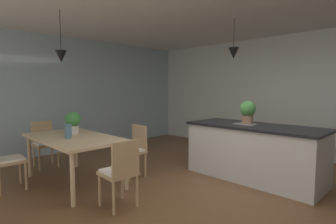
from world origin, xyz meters
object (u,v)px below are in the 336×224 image
kitchen_island (254,151)px  vase_on_dining_table (68,131)px  chair_kitchen_end (120,171)px  dining_table (74,141)px  chair_window_end (45,142)px  chair_near_left (6,159)px  chair_far_right (134,149)px  potted_plant_on_table (73,122)px  potted_plant_on_island (248,111)px

kitchen_island → vase_on_dining_table: (-1.84, -2.34, 0.39)m
chair_kitchen_end → kitchen_island: kitchen_island is taller
dining_table → chair_window_end: size_ratio=2.05×
chair_near_left → chair_far_right: bearing=65.0°
chair_window_end → chair_near_left: same height
potted_plant_on_table → vase_on_dining_table: 0.44m
chair_window_end → vase_on_dining_table: (1.33, -0.12, 0.38)m
chair_window_end → potted_plant_on_island: potted_plant_on_island is taller
potted_plant_on_island → vase_on_dining_table: potted_plant_on_island is taller
chair_near_left → vase_on_dining_table: bearing=57.4°
chair_kitchen_end → potted_plant_on_island: (0.51, 2.22, 0.65)m
kitchen_island → vase_on_dining_table: 3.00m
chair_far_right → potted_plant_on_table: 1.12m
dining_table → chair_window_end: bearing=179.9°
chair_window_end → chair_kitchen_end: 2.53m
chair_far_right → kitchen_island: (1.51, 1.35, -0.01)m
chair_near_left → dining_table: bearing=64.9°
dining_table → potted_plant_on_table: 0.42m
chair_window_end → vase_on_dining_table: size_ratio=3.99×
chair_kitchen_end → kitchen_island: 2.31m
dining_table → chair_kitchen_end: chair_kitchen_end is taller
chair_far_right → vase_on_dining_table: size_ratio=3.99×
chair_far_right → chair_kitchen_end: (0.86, -0.87, 0.00)m
dining_table → potted_plant_on_island: potted_plant_on_island is taller
chair_kitchen_end → vase_on_dining_table: (-1.19, -0.12, 0.38)m
chair_far_right → dining_table: bearing=-115.0°
chair_kitchen_end → chair_near_left: 1.88m
potted_plant_on_table → vase_on_dining_table: bearing=-34.4°
dining_table → chair_window_end: (-1.26, 0.00, -0.20)m
dining_table → chair_kitchen_end: size_ratio=2.05×
vase_on_dining_table → dining_table: bearing=120.2°
dining_table → chair_near_left: bearing=-115.1°
chair_near_left → vase_on_dining_table: 0.96m
chair_near_left → kitchen_island: size_ratio=0.40×
chair_far_right → chair_near_left: 1.91m
chair_window_end → chair_near_left: size_ratio=1.00×
dining_table → chair_near_left: 0.98m
kitchen_island → potted_plant_on_island: (-0.13, -0.00, 0.66)m
chair_window_end → chair_kitchen_end: same height
chair_kitchen_end → potted_plant_on_island: bearing=76.9°
kitchen_island → potted_plant_on_island: 0.67m
kitchen_island → potted_plant_on_table: (-2.20, -2.09, 0.49)m
potted_plant_on_table → vase_on_dining_table: (0.36, -0.24, -0.10)m
chair_near_left → kitchen_island: kitchen_island is taller
chair_far_right → kitchen_island: bearing=41.9°
chair_window_end → chair_near_left: (0.86, -0.87, 0.00)m
dining_table → kitchen_island: size_ratio=0.82×
potted_plant_on_island → kitchen_island: bearing=0.0°
potted_plant_on_island → potted_plant_on_table: bearing=-134.6°
potted_plant_on_island → potted_plant_on_table: (-2.07, -2.09, -0.17)m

